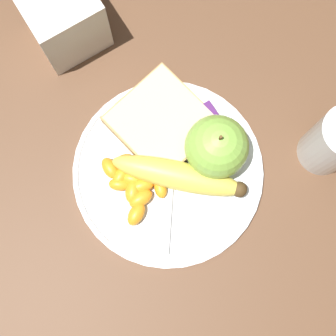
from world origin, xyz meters
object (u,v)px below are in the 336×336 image
at_px(juice_glass, 334,143).
at_px(bread_slice, 162,123).
at_px(apple, 217,147).
at_px(banana, 180,176).
at_px(condiment_caddy, 63,17).
at_px(plate, 168,172).
at_px(fork, 169,180).
at_px(jam_packet, 206,123).

relative_size(juice_glass, bread_slice, 0.77).
relative_size(apple, banana, 0.60).
xyz_separation_m(banana, condiment_caddy, (-0.26, -0.02, 0.02)).
xyz_separation_m(plate, condiment_caddy, (-0.24, -0.01, 0.04)).
xyz_separation_m(juice_glass, condiment_caddy, (-0.32, -0.20, -0.00)).
relative_size(plate, fork, 1.75).
distance_m(apple, fork, 0.08).
bearing_deg(banana, bread_slice, 165.49).
height_order(plate, jam_packet, jam_packet).
relative_size(juice_glass, apple, 1.18).
bearing_deg(jam_packet, condiment_caddy, -157.87).
bearing_deg(juice_glass, banana, -110.33).
height_order(apple, jam_packet, apple).
relative_size(banana, bread_slice, 1.07).
height_order(banana, fork, banana).
height_order(fork, condiment_caddy, condiment_caddy).
bearing_deg(banana, apple, 93.85).
distance_m(bread_slice, jam_packet, 0.06).
height_order(juice_glass, condiment_caddy, juice_glass).
bearing_deg(apple, condiment_caddy, -163.54).
xyz_separation_m(fork, jam_packet, (-0.04, 0.08, 0.01)).
height_order(jam_packet, condiment_caddy, condiment_caddy).
xyz_separation_m(juice_glass, bread_slice, (-0.14, -0.16, -0.03)).
xyz_separation_m(plate, jam_packet, (-0.03, 0.07, 0.01)).
bearing_deg(fork, jam_packet, -29.31).
distance_m(banana, bread_slice, 0.08).
bearing_deg(apple, bread_slice, -152.42).
relative_size(banana, jam_packet, 3.40).
height_order(banana, condiment_caddy, condiment_caddy).
xyz_separation_m(apple, fork, (-0.00, -0.07, -0.04)).
height_order(bread_slice, jam_packet, same).
distance_m(apple, banana, 0.06).
distance_m(plate, banana, 0.03).
distance_m(juice_glass, apple, 0.14).
bearing_deg(jam_packet, banana, -57.74).
distance_m(plate, jam_packet, 0.08).
bearing_deg(apple, plate, -101.28).
bearing_deg(juice_glass, jam_packet, -133.92).
xyz_separation_m(juice_glass, apple, (-0.07, -0.13, 0.00)).
distance_m(juice_glass, banana, 0.19).
bearing_deg(condiment_caddy, jam_packet, 22.13).
xyz_separation_m(juice_glass, fork, (-0.07, -0.19, -0.04)).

